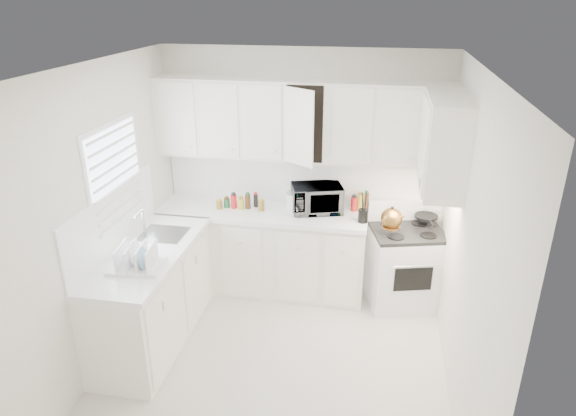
% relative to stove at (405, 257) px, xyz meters
% --- Properties ---
extents(floor, '(3.20, 3.20, 0.00)m').
position_rel_stove_xyz_m(floor, '(-1.14, -1.26, -0.55)').
color(floor, silver).
rests_on(floor, ground).
extents(ceiling, '(3.20, 3.20, 0.00)m').
position_rel_stove_xyz_m(ceiling, '(-1.14, -1.26, 2.05)').
color(ceiling, white).
rests_on(ceiling, ground).
extents(wall_back, '(3.00, 0.00, 3.00)m').
position_rel_stove_xyz_m(wall_back, '(-1.14, 0.34, 0.75)').
color(wall_back, white).
rests_on(wall_back, ground).
extents(wall_front, '(3.00, 0.00, 3.00)m').
position_rel_stove_xyz_m(wall_front, '(-1.14, -2.86, 0.75)').
color(wall_front, white).
rests_on(wall_front, ground).
extents(wall_left, '(0.00, 3.20, 3.20)m').
position_rel_stove_xyz_m(wall_left, '(-2.64, -1.26, 0.75)').
color(wall_left, white).
rests_on(wall_left, ground).
extents(wall_right, '(0.00, 3.20, 3.20)m').
position_rel_stove_xyz_m(wall_right, '(0.36, -1.26, 0.75)').
color(wall_right, white).
rests_on(wall_right, ground).
extents(window_blinds, '(0.06, 0.96, 1.06)m').
position_rel_stove_xyz_m(window_blinds, '(-2.62, -0.91, 1.00)').
color(window_blinds, white).
rests_on(window_blinds, wall_left).
extents(lower_cabinets_back, '(2.22, 0.60, 0.90)m').
position_rel_stove_xyz_m(lower_cabinets_back, '(-1.53, 0.04, -0.10)').
color(lower_cabinets_back, white).
rests_on(lower_cabinets_back, floor).
extents(lower_cabinets_left, '(0.60, 1.60, 0.90)m').
position_rel_stove_xyz_m(lower_cabinets_left, '(-2.34, -1.06, -0.10)').
color(lower_cabinets_left, white).
rests_on(lower_cabinets_left, floor).
extents(countertop_back, '(2.24, 0.64, 0.05)m').
position_rel_stove_xyz_m(countertop_back, '(-1.53, 0.03, 0.38)').
color(countertop_back, white).
rests_on(countertop_back, lower_cabinets_back).
extents(countertop_left, '(0.64, 1.62, 0.05)m').
position_rel_stove_xyz_m(countertop_left, '(-2.33, -1.06, 0.38)').
color(countertop_left, white).
rests_on(countertop_left, lower_cabinets_left).
extents(backsplash_back, '(2.98, 0.02, 0.55)m').
position_rel_stove_xyz_m(backsplash_back, '(-1.14, 0.33, 0.68)').
color(backsplash_back, white).
rests_on(backsplash_back, wall_back).
extents(backsplash_left, '(0.02, 1.60, 0.55)m').
position_rel_stove_xyz_m(backsplash_left, '(-2.63, -1.06, 0.68)').
color(backsplash_left, white).
rests_on(backsplash_left, wall_left).
extents(upper_cabinets_back, '(3.00, 0.33, 0.80)m').
position_rel_stove_xyz_m(upper_cabinets_back, '(-1.14, 0.17, 0.95)').
color(upper_cabinets_back, white).
rests_on(upper_cabinets_back, wall_back).
extents(upper_cabinets_right, '(0.33, 0.90, 0.80)m').
position_rel_stove_xyz_m(upper_cabinets_right, '(0.20, -0.44, 0.95)').
color(upper_cabinets_right, white).
rests_on(upper_cabinets_right, wall_right).
extents(sink, '(0.42, 0.38, 0.30)m').
position_rel_stove_xyz_m(sink, '(-2.33, -0.71, 0.52)').
color(sink, gray).
rests_on(sink, countertop_left).
extents(stove, '(0.84, 0.75, 1.09)m').
position_rel_stove_xyz_m(stove, '(0.00, 0.00, 0.00)').
color(stove, white).
rests_on(stove, floor).
extents(tea_kettle, '(0.32, 0.29, 0.24)m').
position_rel_stove_xyz_m(tea_kettle, '(-0.18, -0.16, 0.51)').
color(tea_kettle, olive).
rests_on(tea_kettle, stove).
extents(frying_pan, '(0.33, 0.45, 0.04)m').
position_rel_stove_xyz_m(frying_pan, '(0.18, 0.16, 0.42)').
color(frying_pan, black).
rests_on(frying_pan, stove).
extents(microwave, '(0.58, 0.43, 0.35)m').
position_rel_stove_xyz_m(microwave, '(-0.96, 0.11, 0.58)').
color(microwave, gray).
rests_on(microwave, countertop_back).
extents(rice_cooker, '(0.27, 0.27, 0.22)m').
position_rel_stove_xyz_m(rice_cooker, '(-1.18, 0.12, 0.51)').
color(rice_cooker, white).
rests_on(rice_cooker, countertop_back).
extents(paper_towel, '(0.12, 0.12, 0.27)m').
position_rel_stove_xyz_m(paper_towel, '(-1.14, 0.16, 0.54)').
color(paper_towel, white).
rests_on(paper_towel, countertop_back).
extents(utensil_crock, '(0.11, 0.11, 0.33)m').
position_rel_stove_xyz_m(utensil_crock, '(-0.46, -0.09, 0.57)').
color(utensil_crock, black).
rests_on(utensil_crock, countertop_back).
extents(dish_rack, '(0.47, 0.37, 0.24)m').
position_rel_stove_xyz_m(dish_rack, '(-2.29, -1.37, 0.52)').
color(dish_rack, white).
rests_on(dish_rack, countertop_left).
extents(spice_left_0, '(0.06, 0.06, 0.13)m').
position_rel_stove_xyz_m(spice_left_0, '(-1.99, 0.16, 0.47)').
color(spice_left_0, olive).
rests_on(spice_left_0, countertop_back).
extents(spice_left_1, '(0.06, 0.06, 0.13)m').
position_rel_stove_xyz_m(spice_left_1, '(-1.91, 0.07, 0.47)').
color(spice_left_1, '#216436').
rests_on(spice_left_1, countertop_back).
extents(spice_left_2, '(0.06, 0.06, 0.13)m').
position_rel_stove_xyz_m(spice_left_2, '(-1.84, 0.16, 0.47)').
color(spice_left_2, red).
rests_on(spice_left_2, countertop_back).
extents(spice_left_3, '(0.06, 0.06, 0.13)m').
position_rel_stove_xyz_m(spice_left_3, '(-1.76, 0.07, 0.47)').
color(spice_left_3, gold).
rests_on(spice_left_3, countertop_back).
extents(spice_left_4, '(0.06, 0.06, 0.13)m').
position_rel_stove_xyz_m(spice_left_4, '(-1.69, 0.16, 0.47)').
color(spice_left_4, '#553318').
rests_on(spice_left_4, countertop_back).
extents(spice_left_5, '(0.06, 0.06, 0.13)m').
position_rel_stove_xyz_m(spice_left_5, '(-1.61, 0.07, 0.47)').
color(spice_left_5, black).
rests_on(spice_left_5, countertop_back).
extents(spice_left_6, '(0.06, 0.06, 0.13)m').
position_rel_stove_xyz_m(spice_left_6, '(-1.54, 0.16, 0.47)').
color(spice_left_6, olive).
rests_on(spice_left_6, countertop_back).
extents(sauce_right_0, '(0.06, 0.06, 0.19)m').
position_rel_stove_xyz_m(sauce_right_0, '(-0.56, 0.20, 0.50)').
color(sauce_right_0, red).
rests_on(sauce_right_0, countertop_back).
extents(sauce_right_1, '(0.06, 0.06, 0.19)m').
position_rel_stove_xyz_m(sauce_right_1, '(-0.50, 0.14, 0.50)').
color(sauce_right_1, gold).
rests_on(sauce_right_1, countertop_back).
extents(sauce_right_2, '(0.06, 0.06, 0.19)m').
position_rel_stove_xyz_m(sauce_right_2, '(-0.45, 0.20, 0.50)').
color(sauce_right_2, '#553318').
rests_on(sauce_right_2, countertop_back).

